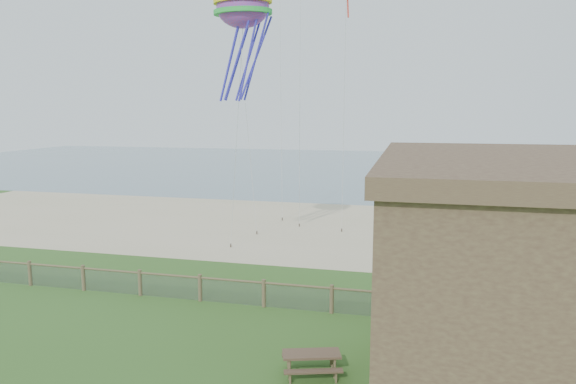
# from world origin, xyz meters

# --- Properties ---
(ground) EXTENTS (160.00, 160.00, 0.00)m
(ground) POSITION_xyz_m (0.00, 0.00, 0.00)
(ground) COLOR #34581E
(ground) RESTS_ON ground
(sand_beach) EXTENTS (72.00, 20.00, 0.02)m
(sand_beach) POSITION_xyz_m (0.00, 22.00, 0.00)
(sand_beach) COLOR #C0B28B
(sand_beach) RESTS_ON ground
(ocean) EXTENTS (160.00, 68.00, 0.02)m
(ocean) POSITION_xyz_m (0.00, 66.00, 0.00)
(ocean) COLOR slate
(ocean) RESTS_ON ground
(chainlink_fence) EXTENTS (36.20, 0.20, 1.25)m
(chainlink_fence) POSITION_xyz_m (0.00, 6.00, 0.55)
(chainlink_fence) COLOR brown
(chainlink_fence) RESTS_ON ground
(picnic_table) EXTENTS (2.20, 1.90, 0.79)m
(picnic_table) POSITION_xyz_m (3.16, 0.69, 0.39)
(picnic_table) COLOR brown
(picnic_table) RESTS_ON ground
(octopus_kite) EXTENTS (3.54, 2.79, 6.57)m
(octopus_kite) POSITION_xyz_m (-2.87, 12.17, 12.27)
(octopus_kite) COLOR #FF2861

